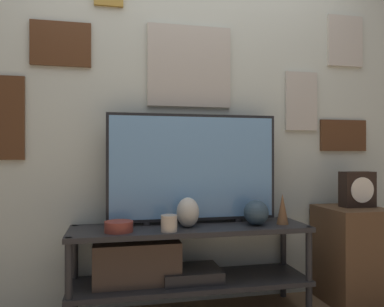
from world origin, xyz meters
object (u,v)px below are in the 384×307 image
at_px(vase_wide_bowl, 119,227).
at_px(candle_jar, 169,223).
at_px(vase_round_glass, 256,213).
at_px(mantel_clock, 357,189).
at_px(television, 194,167).
at_px(vase_slim_bronze, 282,209).
at_px(vase_urn_stoneware, 188,212).

height_order(vase_wide_bowl, candle_jar, candle_jar).
xyz_separation_m(vase_round_glass, candle_jar, (-0.56, -0.08, -0.03)).
distance_m(vase_round_glass, mantel_clock, 0.77).
bearing_deg(vase_wide_bowl, candle_jar, -11.20).
relative_size(television, mantel_clock, 4.56).
bearing_deg(mantel_clock, vase_round_glass, -176.10).
bearing_deg(vase_wide_bowl, vase_slim_bronze, 1.18).
height_order(television, candle_jar, television).
height_order(television, vase_urn_stoneware, television).
height_order(vase_round_glass, mantel_clock, mantel_clock).
relative_size(vase_wide_bowl, vase_round_glass, 1.04).
bearing_deg(television, candle_jar, -130.89).
bearing_deg(television, vase_urn_stoneware, -118.21).
bearing_deg(vase_urn_stoneware, candle_jar, -140.19).
distance_m(vase_slim_bronze, mantel_clock, 0.59).
bearing_deg(vase_urn_stoneware, mantel_clock, 1.15).
xyz_separation_m(television, vase_urn_stoneware, (-0.06, -0.11, -0.27)).
height_order(vase_slim_bronze, vase_round_glass, vase_slim_bronze).
bearing_deg(vase_slim_bronze, mantel_clock, 5.65).
distance_m(vase_slim_bronze, vase_urn_stoneware, 0.61).
distance_m(vase_round_glass, candle_jar, 0.57).
xyz_separation_m(television, vase_wide_bowl, (-0.48, -0.17, -0.33)).
xyz_separation_m(vase_wide_bowl, mantel_clock, (1.60, 0.08, 0.17)).
height_order(vase_wide_bowl, vase_slim_bronze, vase_slim_bronze).
bearing_deg(vase_urn_stoneware, television, 61.79).
bearing_deg(mantel_clock, vase_slim_bronze, -174.35).
bearing_deg(vase_slim_bronze, television, 165.10).
relative_size(vase_slim_bronze, vase_urn_stoneware, 1.08).
distance_m(candle_jar, mantel_clock, 1.34).
xyz_separation_m(vase_urn_stoneware, candle_jar, (-0.13, -0.11, -0.04)).
bearing_deg(mantel_clock, television, 175.54).
relative_size(vase_wide_bowl, candle_jar, 1.72).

